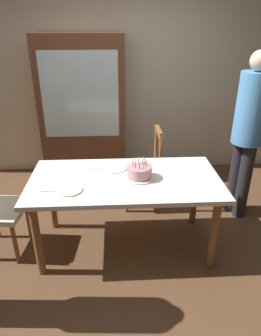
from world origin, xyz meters
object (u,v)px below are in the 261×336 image
(china_cabinet, at_px, (83,111))
(chair_spindle_back, at_px, (143,170))
(plate_near_celebrant, at_px, (69,190))
(birthday_cake, at_px, (139,172))
(dining_table, at_px, (125,187))
(person_guest, at_px, (249,128))
(plate_far_side, at_px, (115,168))

(china_cabinet, bearing_deg, chair_spindle_back, -47.76)
(chair_spindle_back, bearing_deg, plate_near_celebrant, -126.46)
(birthday_cake, distance_m, china_cabinet, 1.69)
(plate_near_celebrant, bearing_deg, dining_table, 22.70)
(person_guest, height_order, china_cabinet, china_cabinet)
(dining_table, relative_size, person_guest, 0.96)
(birthday_cake, bearing_deg, plate_far_side, 137.51)
(birthday_cake, xyz_separation_m, plate_far_side, (-0.22, 0.20, -0.05))
(plate_far_side, distance_m, person_guest, 1.44)
(plate_far_side, relative_size, china_cabinet, 0.12)
(birthday_cake, bearing_deg, dining_table, 179.56)
(plate_far_side, height_order, china_cabinet, china_cabinet)
(plate_near_celebrant, relative_size, person_guest, 0.12)
(dining_table, distance_m, person_guest, 1.44)
(plate_near_celebrant, relative_size, plate_far_side, 1.00)
(plate_near_celebrant, distance_m, plate_far_side, 0.55)
(plate_near_celebrant, xyz_separation_m, china_cabinet, (-0.02, 1.75, 0.20))
(plate_near_celebrant, height_order, chair_spindle_back, chair_spindle_back)
(chair_spindle_back, height_order, person_guest, person_guest)
(plate_near_celebrant, bearing_deg, plate_far_side, 45.64)
(chair_spindle_back, relative_size, china_cabinet, 0.50)
(dining_table, distance_m, china_cabinet, 1.66)
(plate_near_celebrant, height_order, china_cabinet, china_cabinet)
(dining_table, height_order, chair_spindle_back, chair_spindle_back)
(plate_far_side, relative_size, person_guest, 0.12)
(birthday_cake, xyz_separation_m, chair_spindle_back, (0.10, 0.76, -0.34))
(chair_spindle_back, relative_size, person_guest, 0.53)
(person_guest, bearing_deg, dining_table, -158.45)
(dining_table, xyz_separation_m, birthday_cake, (0.13, -0.00, 0.14))
(plate_near_celebrant, relative_size, chair_spindle_back, 0.23)
(birthday_cake, xyz_separation_m, plate_near_celebrant, (-0.60, -0.20, -0.05))
(dining_table, relative_size, plate_near_celebrant, 7.76)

